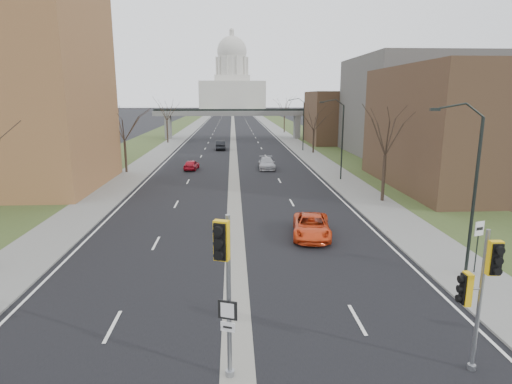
{
  "coord_description": "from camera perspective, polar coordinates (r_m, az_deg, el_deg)",
  "views": [
    {
      "loc": [
        -0.07,
        -13.9,
        9.07
      ],
      "look_at": [
        1.18,
        9.2,
        3.89
      ],
      "focal_mm": 30.0,
      "sensor_mm": 36.0,
      "label": 1
    }
  ],
  "objects": [
    {
      "name": "signal_pole_median",
      "position": [
        13.3,
        -4.18,
        -10.41
      ],
      "size": [
        0.77,
        0.93,
        5.56
      ],
      "rotation": [
        0.0,
        0.0,
        -0.35
      ],
      "color": "gray",
      "rests_on": "ground"
    },
    {
      "name": "commercial_block_mid",
      "position": [
        71.65,
        20.33,
        10.6
      ],
      "size": [
        18.0,
        22.0,
        15.0
      ],
      "primitive_type": "cube",
      "color": "#5E5B56",
      "rests_on": "ground"
    },
    {
      "name": "grass_verge_left",
      "position": [
        165.12,
        -9.45,
        9.33
      ],
      "size": [
        8.0,
        600.0,
        0.1
      ],
      "primitive_type": "cube",
      "color": "#33441F",
      "rests_on": "ground"
    },
    {
      "name": "tree_right_c",
      "position": [
        109.7,
        3.82,
        11.54
      ],
      "size": [
        7.65,
        7.65,
        9.99
      ],
      "color": "#382B21",
      "rests_on": "sidewalk_right"
    },
    {
      "name": "commercial_block_far",
      "position": [
        86.85,
        11.8,
        9.68
      ],
      "size": [
        14.0,
        14.0,
        10.0
      ],
      "primitive_type": "cube",
      "color": "#4B3523",
      "rests_on": "ground"
    },
    {
      "name": "car_left_near",
      "position": [
        54.71,
        -8.59,
        3.61
      ],
      "size": [
        1.93,
        3.87,
        1.27
      ],
      "primitive_type": "imported",
      "rotation": [
        0.0,
        0.0,
        3.02
      ],
      "color": "red",
      "rests_on": "ground"
    },
    {
      "name": "car_right_mid",
      "position": [
        54.76,
        1.43,
        3.85
      ],
      "size": [
        2.13,
        5.0,
        1.44
      ],
      "primitive_type": "imported",
      "rotation": [
        0.0,
        0.0,
        -0.02
      ],
      "color": "#AAACB2",
      "rests_on": "ground"
    },
    {
      "name": "road_surface",
      "position": [
        164.15,
        -3.11,
        9.44
      ],
      "size": [
        20.0,
        600.0,
        0.01
      ],
      "primitive_type": "cube",
      "color": "black",
      "rests_on": "ground"
    },
    {
      "name": "capitol",
      "position": [
        334.04,
        -3.18,
        14.24
      ],
      "size": [
        48.0,
        42.0,
        55.75
      ],
      "color": "#B9B6A9",
      "rests_on": "ground"
    },
    {
      "name": "car_right_near",
      "position": [
        28.5,
        7.41,
        -4.52
      ],
      "size": [
        3.07,
        5.44,
        1.43
      ],
      "primitive_type": "imported",
      "rotation": [
        0.0,
        0.0,
        -0.14
      ],
      "color": "red",
      "rests_on": "ground"
    },
    {
      "name": "tree_right_a",
      "position": [
        38.28,
        17.06,
        8.43
      ],
      "size": [
        7.2,
        7.2,
        9.4
      ],
      "color": "#382B21",
      "rests_on": "sidewalk_right"
    },
    {
      "name": "median_strip",
      "position": [
        164.15,
        -3.11,
        9.44
      ],
      "size": [
        1.2,
        600.0,
        0.02
      ],
      "primitive_type": "cube",
      "color": "gray",
      "rests_on": "ground"
    },
    {
      "name": "car_left_far",
      "position": [
        75.19,
        -4.71,
        6.25
      ],
      "size": [
        1.65,
        4.67,
        1.54
      ],
      "primitive_type": "imported",
      "rotation": [
        0.0,
        0.0,
        3.15
      ],
      "color": "black",
      "rests_on": "ground"
    },
    {
      "name": "pedestrian_bridge",
      "position": [
        94.0,
        -3.1,
        10.03
      ],
      "size": [
        34.0,
        3.0,
        6.45
      ],
      "color": "slate",
      "rests_on": "ground"
    },
    {
      "name": "commercial_block_near",
      "position": [
        48.42,
        26.98,
        7.64
      ],
      "size": [
        16.0,
        20.0,
        12.0
      ],
      "primitive_type": "cube",
      "color": "#4B3523",
      "rests_on": "ground"
    },
    {
      "name": "tree_left_c",
      "position": [
        86.89,
        -11.88,
        11.03
      ],
      "size": [
        7.65,
        7.65,
        9.99
      ],
      "color": "#382B21",
      "rests_on": "sidewalk_left"
    },
    {
      "name": "grass_verge_right",
      "position": [
        165.14,
        3.24,
        9.48
      ],
      "size": [
        8.0,
        600.0,
        0.1
      ],
      "primitive_type": "cube",
      "color": "#33441F",
      "rests_on": "ground"
    },
    {
      "name": "signal_pole_right",
      "position": [
        15.66,
        27.67,
        -10.67
      ],
      "size": [
        0.87,
        0.89,
        4.98
      ],
      "rotation": [
        0.0,
        0.0,
        -0.02
      ],
      "color": "gray",
      "rests_on": "ground"
    },
    {
      "name": "streetlight_near",
      "position": [
        22.86,
        26.0,
        6.05
      ],
      "size": [
        2.61,
        0.2,
        8.7
      ],
      "color": "black",
      "rests_on": "sidewalk_right"
    },
    {
      "name": "streetlight_mid",
      "position": [
        47.26,
        10.6,
        9.85
      ],
      "size": [
        2.61,
        0.2,
        8.7
      ],
      "color": "black",
      "rests_on": "sidewalk_right"
    },
    {
      "name": "ground",
      "position": [
        16.6,
        -2.51,
        -20.51
      ],
      "size": [
        700.0,
        700.0,
        0.0
      ],
      "primitive_type": "plane",
      "color": "black",
      "rests_on": "ground"
    },
    {
      "name": "sidewalk_right",
      "position": [
        164.59,
        1.13,
        9.49
      ],
      "size": [
        4.0,
        600.0,
        0.12
      ],
      "primitive_type": "cube",
      "color": "gray",
      "rests_on": "ground"
    },
    {
      "name": "tree_left_b",
      "position": [
        53.56,
        -17.28,
        9.03
      ],
      "size": [
        6.75,
        6.75,
        8.81
      ],
      "color": "#382B21",
      "rests_on": "sidewalk_left"
    },
    {
      "name": "tree_right_b",
      "position": [
        70.2,
        7.75,
        9.86
      ],
      "size": [
        6.3,
        6.3,
        8.22
      ],
      "color": "#382B21",
      "rests_on": "sidewalk_right"
    },
    {
      "name": "streetlight_far",
      "position": [
        72.78,
        5.75,
        10.9
      ],
      "size": [
        2.61,
        0.2,
        8.7
      ],
      "color": "black",
      "rests_on": "sidewalk_right"
    },
    {
      "name": "sidewalk_left",
      "position": [
        164.58,
        -7.35,
        9.39
      ],
      "size": [
        4.0,
        600.0,
        0.12
      ],
      "primitive_type": "cube",
      "color": "gray",
      "rests_on": "ground"
    },
    {
      "name": "speed_limit_sign",
      "position": [
        24.78,
        27.49,
        -5.39
      ],
      "size": [
        0.57,
        0.22,
        2.75
      ],
      "rotation": [
        0.0,
        0.0,
        0.33
      ],
      "color": "black",
      "rests_on": "sidewalk_right"
    }
  ]
}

